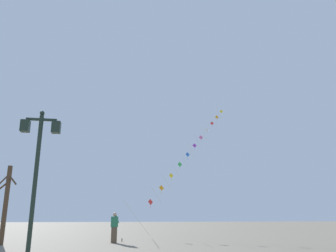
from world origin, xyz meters
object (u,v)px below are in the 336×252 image
(twin_lantern_lamp_post, at_px, (38,155))
(kite_flyer, at_px, (114,227))
(kite_train, at_px, (190,151))
(bare_tree, at_px, (5,202))

(twin_lantern_lamp_post, distance_m, kite_flyer, 9.89)
(twin_lantern_lamp_post, bearing_deg, kite_flyer, 73.15)
(kite_train, relative_size, kite_flyer, 8.33)
(kite_train, distance_m, bare_tree, 16.52)
(twin_lantern_lamp_post, relative_size, kite_train, 0.35)
(twin_lantern_lamp_post, relative_size, bare_tree, 1.16)
(twin_lantern_lamp_post, height_order, kite_flyer, twin_lantern_lamp_post)
(twin_lantern_lamp_post, relative_size, kite_flyer, 2.90)
(kite_flyer, xyz_separation_m, bare_tree, (-6.01, -0.47, 1.33))
(kite_train, distance_m, kite_flyer, 12.74)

